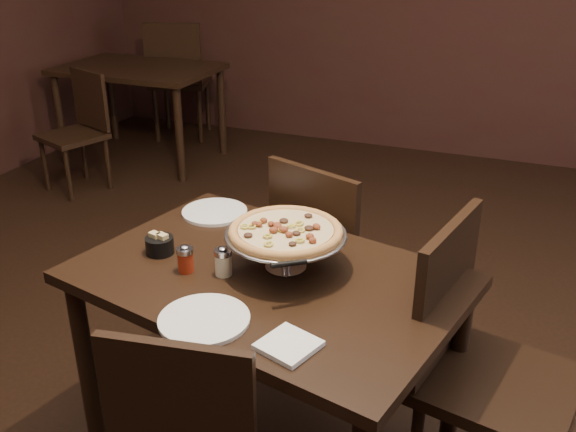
% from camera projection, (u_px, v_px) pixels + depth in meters
% --- Properties ---
extents(room, '(6.04, 7.04, 2.84)m').
position_uv_depth(room, '(307.00, 54.00, 1.73)').
color(room, black).
rests_on(room, ground).
extents(dining_table, '(1.31, 1.02, 0.73)m').
position_uv_depth(dining_table, '(268.00, 300.00, 2.04)').
color(dining_table, black).
rests_on(dining_table, ground).
extents(background_table, '(1.17, 0.78, 0.73)m').
position_uv_depth(background_table, '(139.00, 79.00, 4.90)').
color(background_table, black).
rests_on(background_table, ground).
extents(pizza_stand, '(0.38, 0.38, 0.16)m').
position_uv_depth(pizza_stand, '(286.00, 232.00, 1.97)').
color(pizza_stand, '#B3B3BA').
rests_on(pizza_stand, dining_table).
extents(parmesan_shaker, '(0.06, 0.06, 0.10)m').
position_uv_depth(parmesan_shaker, '(223.00, 261.00, 1.97)').
color(parmesan_shaker, beige).
rests_on(parmesan_shaker, dining_table).
extents(pepper_flake_shaker, '(0.05, 0.05, 0.09)m').
position_uv_depth(pepper_flake_shaker, '(185.00, 259.00, 1.99)').
color(pepper_flake_shaker, maroon).
rests_on(pepper_flake_shaker, dining_table).
extents(packet_caddy, '(0.09, 0.09, 0.07)m').
position_uv_depth(packet_caddy, '(160.00, 245.00, 2.11)').
color(packet_caddy, black).
rests_on(packet_caddy, dining_table).
extents(napkin_stack, '(0.17, 0.17, 0.01)m').
position_uv_depth(napkin_stack, '(289.00, 345.00, 1.65)').
color(napkin_stack, white).
rests_on(napkin_stack, dining_table).
extents(plate_left, '(0.24, 0.24, 0.01)m').
position_uv_depth(plate_left, '(215.00, 212.00, 2.40)').
color(plate_left, white).
rests_on(plate_left, dining_table).
extents(plate_near, '(0.25, 0.25, 0.01)m').
position_uv_depth(plate_near, '(204.00, 319.00, 1.75)').
color(plate_near, white).
rests_on(plate_near, dining_table).
extents(serving_spatula, '(0.14, 0.14, 0.02)m').
position_uv_depth(serving_spatula, '(289.00, 264.00, 1.79)').
color(serving_spatula, '#B3B3BA').
rests_on(serving_spatula, pizza_stand).
extents(chair_far, '(0.54, 0.54, 0.91)m').
position_uv_depth(chair_far, '(330.00, 257.00, 2.59)').
color(chair_far, black).
rests_on(chair_far, ground).
extents(chair_side, '(0.52, 0.52, 0.94)m').
position_uv_depth(chair_side, '(477.00, 359.00, 1.95)').
color(chair_side, black).
rests_on(chair_side, ground).
extents(bg_chair_far, '(0.58, 0.58, 0.99)m').
position_uv_depth(bg_chair_far, '(178.00, 76.00, 5.40)').
color(bg_chair_far, black).
rests_on(bg_chair_far, ground).
extents(bg_chair_near, '(0.49, 0.49, 0.81)m').
position_uv_depth(bg_chair_near, '(80.00, 127.00, 4.41)').
color(bg_chair_near, black).
rests_on(bg_chair_near, ground).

